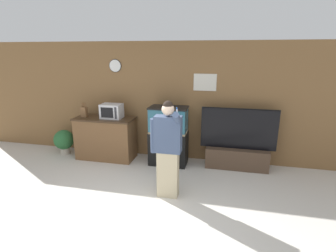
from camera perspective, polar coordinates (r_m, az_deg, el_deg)
The scene contains 9 objects.
ground_plane at distance 3.82m, azimuth -11.39°, elevation -23.06°, with size 18.00×18.00×0.00m, color beige.
wall_back_paneled at distance 5.89m, azimuth -0.36°, elevation 5.36°, with size 10.00×0.08×2.60m.
counter_island at distance 6.14m, azimuth -13.39°, elevation -2.56°, with size 1.33×0.61×0.96m.
microwave at distance 5.91m, azimuth -12.16°, elevation 3.19°, with size 0.45×0.33×0.32m.
knife_block at distance 6.19m, azimuth -17.81°, elevation 3.02°, with size 0.13×0.11×0.33m.
aquarium_on_stand at distance 5.63m, azimuth 0.11°, elevation -2.17°, with size 0.81×0.48×1.27m.
tv_on_stand at distance 5.70m, azimuth 14.79°, elevation -5.26°, with size 1.54×0.40×1.28m.
person_standing at distance 4.29m, azimuth -0.13°, elevation -4.90°, with size 0.52×0.39×1.65m.
potted_plant at distance 6.75m, azimuth -21.70°, elevation -2.93°, with size 0.47×0.47×0.59m.
Camera 1 is at (1.32, -2.67, 2.39)m, focal length 28.00 mm.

